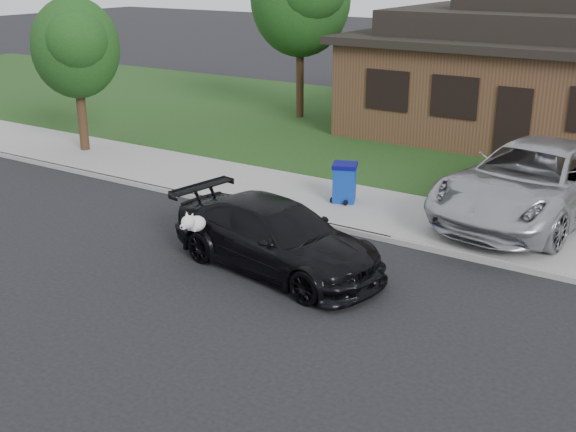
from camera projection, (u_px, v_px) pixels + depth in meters
The scene contains 10 objects.
ground at pixel (146, 259), 14.55m from camera, with size 120.00×120.00×0.00m, color black.
sidewalk at pixel (282, 193), 18.48m from camera, with size 60.00×3.00×0.12m, color gray.
curb at pixel (248, 209), 17.30m from camera, with size 60.00×0.12×0.12m, color gray.
lawn at pixel (410, 133), 24.80m from camera, with size 60.00×13.00×0.13m, color #193814.
driveway at pixel (571, 182), 19.35m from camera, with size 4.50×13.00×0.14m, color gray.
sedan at pixel (276, 237), 13.86m from camera, with size 4.83×2.59×1.33m.
minivan at pixel (534, 182), 16.20m from camera, with size 2.80×6.08×1.69m, color #AAACB2.
recycling_bin at pixel (344, 182), 17.47m from camera, with size 0.74×0.74×0.95m.
house at pixel (552, 75), 23.63m from camera, with size 12.60×8.60×4.65m.
tree_2 at pixel (76, 47), 21.28m from camera, with size 2.73×2.60×4.59m.
Camera 1 is at (9.71, -9.69, 5.70)m, focal length 45.00 mm.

